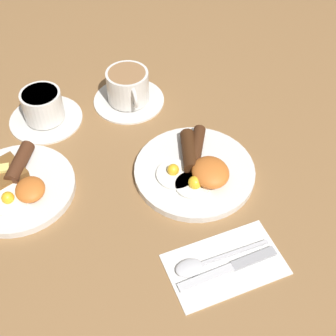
{
  "coord_description": "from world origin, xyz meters",
  "views": [
    {
      "loc": [
        -0.57,
        0.22,
        0.71
      ],
      "look_at": [
        0.01,
        0.05,
        0.03
      ],
      "focal_mm": 50.0,
      "sensor_mm": 36.0,
      "label": 1
    }
  ],
  "objects": [
    {
      "name": "teacup_near",
      "position": [
        0.25,
        0.07,
        0.04
      ],
      "size": [
        0.16,
        0.16,
        0.08
      ],
      "color": "silver",
      "rests_on": "ground_plane"
    },
    {
      "name": "teacup_far",
      "position": [
        0.24,
        0.27,
        0.03
      ],
      "size": [
        0.16,
        0.16,
        0.08
      ],
      "color": "silver",
      "rests_on": "ground_plane"
    },
    {
      "name": "knife",
      "position": [
        -0.22,
        0.0,
        0.01
      ],
      "size": [
        0.04,
        0.18,
        0.01
      ],
      "rotation": [
        0.0,
        0.0,
        1.69
      ],
      "color": "silver",
      "rests_on": "napkin"
    },
    {
      "name": "ground_plane",
      "position": [
        0.0,
        0.0,
        0.0
      ],
      "size": [
        3.0,
        3.0,
        0.0
      ],
      "primitive_type": "plane",
      "color": "olive"
    },
    {
      "name": "spoon",
      "position": [
        -0.2,
        0.06,
        0.01
      ],
      "size": [
        0.04,
        0.17,
        0.01
      ],
      "rotation": [
        0.0,
        0.0,
        1.66
      ],
      "color": "silver",
      "rests_on": "napkin"
    },
    {
      "name": "breakfast_plate_far",
      "position": [
        0.06,
        0.34,
        0.01
      ],
      "size": [
        0.22,
        0.22,
        0.04
      ],
      "color": "silver",
      "rests_on": "ground_plane"
    },
    {
      "name": "napkin",
      "position": [
        -0.21,
        0.01,
        0.0
      ],
      "size": [
        0.14,
        0.21,
        0.01
      ],
      "primitive_type": "cube",
      "rotation": [
        0.0,
        0.0,
        0.1
      ],
      "color": "white",
      "rests_on": "ground_plane"
    },
    {
      "name": "breakfast_plate_near",
      "position": [
        -0.0,
        -0.0,
        0.01
      ],
      "size": [
        0.24,
        0.24,
        0.05
      ],
      "color": "silver",
      "rests_on": "ground_plane"
    }
  ]
}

